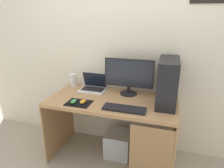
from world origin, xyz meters
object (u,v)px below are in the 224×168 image
object	(u,v)px
monitor	(129,76)
subwoofer	(118,144)
mouse_left	(83,101)
mouse_right	(74,101)
pc_tower	(168,82)
laptop	(93,86)
keyboard	(124,109)
speaker	(73,80)

from	to	relation	value
monitor	subwoofer	distance (m)	0.85
mouse_left	mouse_right	xyz separation A→B (m)	(-0.09, -0.02, 0.00)
mouse_left	mouse_right	distance (m)	0.10
pc_tower	mouse_left	size ratio (longest dim) A/B	5.13
pc_tower	mouse_right	distance (m)	0.99
mouse_right	subwoofer	world-z (taller)	mouse_right
monitor	subwoofer	world-z (taller)	monitor
laptop	keyboard	xyz separation A→B (m)	(0.49, -0.42, -0.03)
laptop	keyboard	distance (m)	0.65
mouse_left	subwoofer	world-z (taller)	mouse_left
pc_tower	subwoofer	bearing A→B (deg)	-179.10
pc_tower	mouse_right	xyz separation A→B (m)	(-0.92, -0.29, -0.21)
laptop	mouse_left	distance (m)	0.41
pc_tower	mouse_left	xyz separation A→B (m)	(-0.83, -0.26, -0.21)
pc_tower	monitor	bearing A→B (deg)	164.13
speaker	mouse_left	distance (m)	0.55
subwoofer	mouse_right	bearing A→B (deg)	-146.06
speaker	monitor	bearing A→B (deg)	-4.07
pc_tower	monitor	world-z (taller)	pc_tower
pc_tower	laptop	bearing A→B (deg)	170.88
speaker	keyboard	distance (m)	0.91
pc_tower	mouse_left	bearing A→B (deg)	-162.33
monitor	laptop	bearing A→B (deg)	177.59
pc_tower	mouse_right	bearing A→B (deg)	-162.62
monitor	subwoofer	bearing A→B (deg)	-121.01
mouse_left	mouse_right	size ratio (longest dim) A/B	1.00
pc_tower	subwoofer	distance (m)	0.98
monitor	speaker	distance (m)	0.75
pc_tower	subwoofer	xyz separation A→B (m)	(-0.51, -0.01, -0.84)
subwoofer	monitor	bearing A→B (deg)	58.99
mouse_right	subwoofer	distance (m)	0.81
keyboard	mouse_right	size ratio (longest dim) A/B	4.38
mouse_right	speaker	bearing A→B (deg)	117.42
monitor	mouse_left	xyz separation A→B (m)	(-0.40, -0.39, -0.20)
mouse_right	monitor	bearing A→B (deg)	39.65
monitor	mouse_right	xyz separation A→B (m)	(-0.49, -0.41, -0.20)
speaker	mouse_right	bearing A→B (deg)	-62.58
monitor	mouse_left	bearing A→B (deg)	-136.08
mouse_left	pc_tower	bearing A→B (deg)	17.67
subwoofer	mouse_left	bearing A→B (deg)	-141.55
monitor	laptop	xyz separation A→B (m)	(-0.45, 0.02, -0.18)
laptop	mouse_right	distance (m)	0.43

